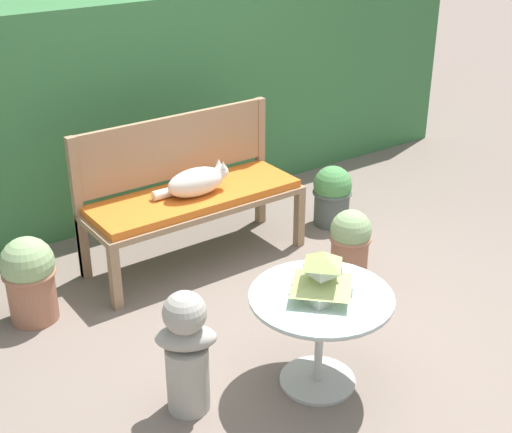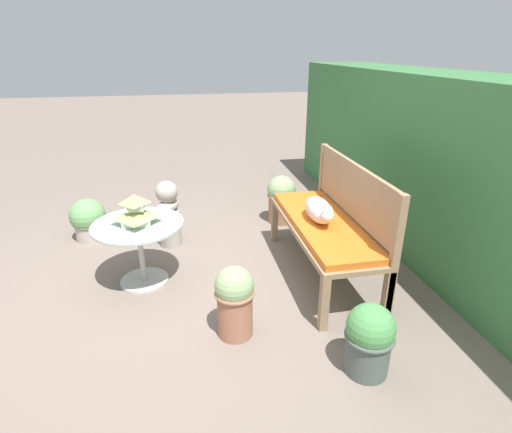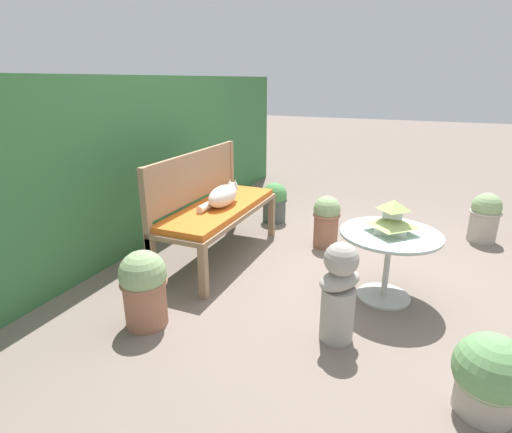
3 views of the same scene
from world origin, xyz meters
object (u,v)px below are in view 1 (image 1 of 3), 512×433
at_px(garden_bench, 195,202).
at_px(pagoda_birdhouse, 322,277).
at_px(potted_plant_path_edge, 30,278).
at_px(potted_plant_table_far, 350,245).
at_px(cat, 196,182).
at_px(garden_bust, 187,351).
at_px(patio_table, 320,314).
at_px(potted_plant_bench_left, 332,195).

height_order(garden_bench, pagoda_birdhouse, pagoda_birdhouse).
bearing_deg(potted_plant_path_edge, potted_plant_table_far, -23.66).
bearing_deg(cat, potted_plant_table_far, -50.62).
xyz_separation_m(garden_bust, potted_plant_table_far, (1.50, 0.44, -0.06)).
height_order(cat, pagoda_birdhouse, pagoda_birdhouse).
bearing_deg(potted_plant_path_edge, garden_bust, -74.20).
height_order(patio_table, pagoda_birdhouse, pagoda_birdhouse).
distance_m(cat, potted_plant_table_far, 1.11).
distance_m(cat, patio_table, 1.52).
height_order(garden_bench, potted_plant_path_edge, potted_plant_path_edge).
bearing_deg(potted_plant_table_far, cat, 128.80).
height_order(potted_plant_path_edge, potted_plant_table_far, potted_plant_path_edge).
bearing_deg(pagoda_birdhouse, potted_plant_table_far, 38.99).
height_order(garden_bench, potted_plant_table_far, potted_plant_table_far).
bearing_deg(pagoda_birdhouse, potted_plant_path_edge, 124.50).
bearing_deg(potted_plant_path_edge, garden_bench, 2.41).
bearing_deg(potted_plant_bench_left, potted_plant_table_far, -123.87).
bearing_deg(patio_table, pagoda_birdhouse, -90.00).
xyz_separation_m(cat, patio_table, (-0.17, -1.50, -0.18)).
xyz_separation_m(potted_plant_path_edge, potted_plant_table_far, (1.85, -0.81, -0.00)).
distance_m(garden_bench, pagoda_birdhouse, 1.56).
distance_m(garden_bench, potted_plant_table_far, 1.10).
xyz_separation_m(patio_table, potted_plant_path_edge, (-1.02, 1.48, -0.14)).
height_order(pagoda_birdhouse, potted_plant_table_far, pagoda_birdhouse).
height_order(pagoda_birdhouse, potted_plant_path_edge, pagoda_birdhouse).
xyz_separation_m(cat, potted_plant_table_far, (0.66, -0.82, -0.33)).
bearing_deg(cat, garden_bust, -122.86).
height_order(cat, potted_plant_bench_left, cat).
height_order(garden_bench, patio_table, patio_table).
bearing_deg(garden_bench, garden_bust, -122.82).
distance_m(cat, potted_plant_path_edge, 1.23).
bearing_deg(garden_bench, potted_plant_table_far, -52.70).
height_order(potted_plant_path_edge, potted_plant_bench_left, potted_plant_path_edge).
distance_m(pagoda_birdhouse, potted_plant_table_far, 1.13).
height_order(cat, potted_plant_path_edge, cat).
distance_m(patio_table, pagoda_birdhouse, 0.22).
xyz_separation_m(cat, potted_plant_path_edge, (-1.19, -0.01, -0.33)).
bearing_deg(potted_plant_table_far, patio_table, -141.01).
bearing_deg(potted_plant_table_far, garden_bust, -163.55).
bearing_deg(cat, potted_plant_path_edge, -178.85).
relative_size(garden_bench, potted_plant_path_edge, 2.77).
bearing_deg(cat, potted_plant_bench_left, -2.98).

